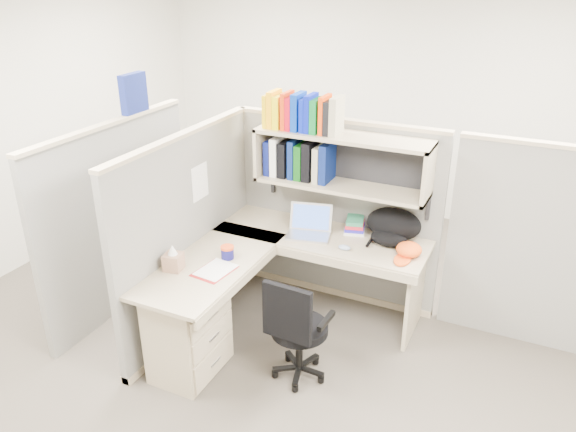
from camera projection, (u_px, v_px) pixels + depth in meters
The scene contains 14 objects.
ground at pixel (292, 347), 4.42m from camera, with size 6.00×6.00×0.00m, color #342E28.
room_shell at pixel (293, 150), 3.75m from camera, with size 6.00×6.00×6.00m.
cubicle at pixel (275, 213), 4.56m from camera, with size 3.79×1.84×1.95m.
desk at pixel (226, 306), 4.16m from camera, with size 1.74×1.75×0.73m.
laptop at pixel (309, 223), 4.52m from camera, with size 0.35×0.35×0.25m, color #B7B7BC, non-canonical shape.
backpack at pixel (392, 227), 4.43m from camera, with size 0.44×0.34×0.26m, color black, non-canonical shape.
orange_cap at pixel (409, 250), 4.25m from camera, with size 0.20×0.23×0.11m, color #E95014, non-canonical shape.
snack_canister at pixel (227, 252), 4.21m from camera, with size 0.10×0.10×0.10m.
tissue_box at pixel (173, 257), 4.04m from camera, with size 0.12×0.12×0.20m, color #A0755B, non-canonical shape.
mouse at pixel (344, 247), 4.35m from camera, with size 0.10×0.06×0.04m, color #879BC0.
paper_cup at pixel (323, 223), 4.70m from camera, with size 0.07×0.07×0.09m, color silver.
book_stack at pixel (355, 225), 4.65m from camera, with size 0.17×0.23×0.11m, color gray, non-canonical shape.
loose_paper at pixel (216, 270), 4.07m from camera, with size 0.21×0.28×0.00m, color white, non-canonical shape.
task_chair at pixel (297, 344), 3.96m from camera, with size 0.45×0.42×0.86m.
Camera 1 is at (1.51, -3.26, 2.76)m, focal length 35.00 mm.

